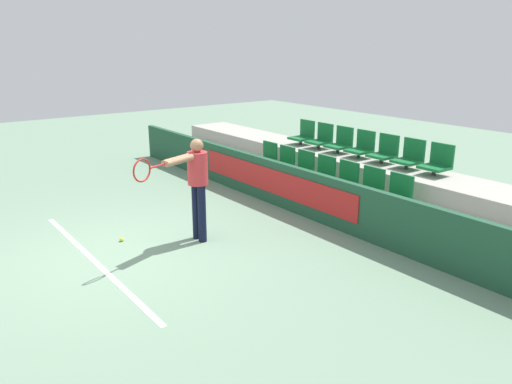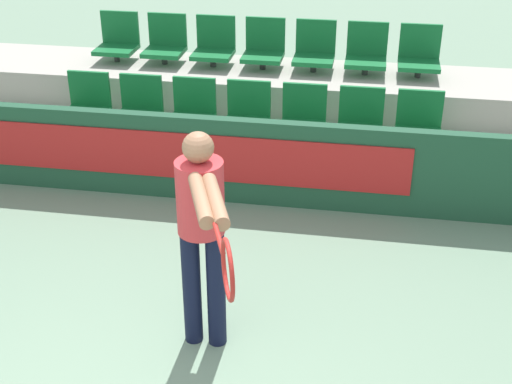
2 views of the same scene
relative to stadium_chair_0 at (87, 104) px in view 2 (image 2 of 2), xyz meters
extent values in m
cube|color=#1E4C33|center=(1.75, -0.76, -0.18)|extent=(11.82, 0.12, 0.86)
cube|color=red|center=(1.20, -0.83, -0.14)|extent=(4.46, 0.02, 0.47)
cube|color=#ADA89E|center=(1.75, -0.13, -0.42)|extent=(11.42, 1.10, 0.38)
cube|color=#ADA89E|center=(1.75, 0.96, -0.23)|extent=(11.42, 1.10, 0.77)
cylinder|color=#333333|center=(0.00, -0.08, -0.17)|extent=(0.07, 0.07, 0.12)
cube|color=#146B33|center=(0.00, -0.08, -0.08)|extent=(0.46, 0.44, 0.05)
cube|color=#146B33|center=(0.00, 0.12, 0.13)|extent=(0.46, 0.04, 0.38)
cylinder|color=#333333|center=(0.58, -0.08, -0.17)|extent=(0.07, 0.07, 0.12)
cube|color=#146B33|center=(0.58, -0.08, -0.08)|extent=(0.46, 0.44, 0.05)
cube|color=#146B33|center=(0.58, 0.12, 0.13)|extent=(0.46, 0.04, 0.38)
cylinder|color=#333333|center=(1.17, -0.08, -0.17)|extent=(0.07, 0.07, 0.12)
cube|color=#146B33|center=(1.17, -0.08, -0.08)|extent=(0.46, 0.44, 0.05)
cube|color=#146B33|center=(1.17, 0.12, 0.13)|extent=(0.46, 0.04, 0.38)
cylinder|color=#333333|center=(1.75, -0.08, -0.17)|extent=(0.07, 0.07, 0.12)
cube|color=#146B33|center=(1.75, -0.08, -0.08)|extent=(0.46, 0.44, 0.05)
cube|color=#146B33|center=(1.75, 0.12, 0.13)|extent=(0.46, 0.04, 0.38)
cylinder|color=#333333|center=(2.34, -0.08, -0.17)|extent=(0.07, 0.07, 0.12)
cube|color=#146B33|center=(2.34, -0.08, -0.08)|extent=(0.46, 0.44, 0.05)
cube|color=#146B33|center=(2.34, 0.12, 0.13)|extent=(0.46, 0.04, 0.38)
cylinder|color=#333333|center=(2.92, -0.08, -0.17)|extent=(0.07, 0.07, 0.12)
cube|color=#146B33|center=(2.92, -0.08, -0.08)|extent=(0.46, 0.44, 0.05)
cube|color=#146B33|center=(2.92, 0.12, 0.13)|extent=(0.46, 0.04, 0.38)
cylinder|color=#333333|center=(3.51, -0.08, -0.17)|extent=(0.07, 0.07, 0.12)
cube|color=#146B33|center=(3.51, -0.08, -0.08)|extent=(0.46, 0.44, 0.05)
cube|color=#146B33|center=(3.51, 0.12, 0.13)|extent=(0.46, 0.04, 0.38)
cylinder|color=#333333|center=(0.00, 1.02, 0.22)|extent=(0.07, 0.07, 0.12)
cube|color=#146B33|center=(0.00, 1.02, 0.30)|extent=(0.46, 0.44, 0.05)
cube|color=#146B33|center=(0.00, 1.21, 0.52)|extent=(0.46, 0.04, 0.38)
cylinder|color=#333333|center=(0.58, 1.02, 0.22)|extent=(0.07, 0.07, 0.12)
cube|color=#146B33|center=(0.58, 1.02, 0.30)|extent=(0.46, 0.44, 0.05)
cube|color=#146B33|center=(0.58, 1.21, 0.52)|extent=(0.46, 0.04, 0.38)
cylinder|color=#333333|center=(1.17, 1.02, 0.22)|extent=(0.07, 0.07, 0.12)
cube|color=#146B33|center=(1.17, 1.02, 0.30)|extent=(0.46, 0.44, 0.05)
cube|color=#146B33|center=(1.17, 1.21, 0.52)|extent=(0.46, 0.04, 0.38)
cylinder|color=#333333|center=(1.75, 1.02, 0.22)|extent=(0.07, 0.07, 0.12)
cube|color=#146B33|center=(1.75, 1.02, 0.30)|extent=(0.46, 0.44, 0.05)
cube|color=#146B33|center=(1.75, 1.21, 0.52)|extent=(0.46, 0.04, 0.38)
cylinder|color=#333333|center=(2.34, 1.02, 0.22)|extent=(0.07, 0.07, 0.12)
cube|color=#146B33|center=(2.34, 1.02, 0.30)|extent=(0.46, 0.44, 0.05)
cube|color=#146B33|center=(2.34, 1.21, 0.52)|extent=(0.46, 0.04, 0.38)
cylinder|color=#333333|center=(2.92, 1.02, 0.22)|extent=(0.07, 0.07, 0.12)
cube|color=#146B33|center=(2.92, 1.02, 0.30)|extent=(0.46, 0.44, 0.05)
cube|color=#146B33|center=(2.92, 1.21, 0.52)|extent=(0.46, 0.04, 0.38)
cylinder|color=#333333|center=(3.51, 1.02, 0.22)|extent=(0.07, 0.07, 0.12)
cube|color=#146B33|center=(3.51, 1.02, 0.30)|extent=(0.46, 0.44, 0.05)
cube|color=#146B33|center=(3.51, 1.21, 0.52)|extent=(0.46, 0.04, 0.38)
cylinder|color=black|center=(1.88, -2.88, -0.15)|extent=(0.13, 0.13, 0.92)
cylinder|color=black|center=(2.05, -2.88, -0.15)|extent=(0.13, 0.13, 0.92)
cylinder|color=red|center=(1.97, -2.88, 0.56)|extent=(0.32, 0.32, 0.51)
sphere|color=#9E7051|center=(1.97, -2.88, 0.92)|extent=(0.20, 0.20, 0.20)
cylinder|color=#9E7051|center=(2.08, -3.28, 0.78)|extent=(0.28, 0.55, 0.09)
cylinder|color=#9E7051|center=(2.16, -3.28, 0.78)|extent=(0.28, 0.55, 0.09)
cylinder|color=#AD231E|center=(2.27, -3.68, 0.78)|extent=(0.13, 0.29, 0.03)
torus|color=#AD231E|center=(2.37, -3.96, 0.78)|extent=(0.14, 0.31, 0.32)
camera|label=1|loc=(8.42, -6.62, 2.39)|focal=35.00mm
camera|label=2|loc=(2.99, -6.81, 2.75)|focal=50.00mm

